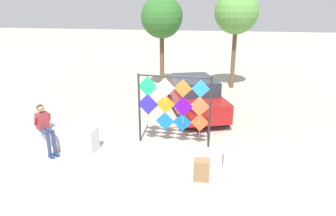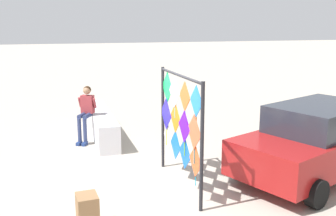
# 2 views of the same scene
# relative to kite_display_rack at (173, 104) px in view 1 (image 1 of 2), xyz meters

# --- Properties ---
(ground) EXTENTS (120.00, 120.00, 0.00)m
(ground) POSITION_rel_kite_display_rack_xyz_m (-0.28, -0.87, -1.44)
(ground) COLOR #ADA393
(plaza_ledge_left) EXTENTS (3.79, 0.57, 0.77)m
(plaza_ledge_left) POSITION_rel_kite_display_rack_xyz_m (-4.21, -1.13, -1.06)
(plaza_ledge_left) COLOR silver
(plaza_ledge_left) RESTS_ON ground
(plaza_ledge_right) EXTENTS (3.79, 0.57, 0.77)m
(plaza_ledge_right) POSITION_rel_kite_display_rack_xyz_m (3.66, -1.13, -1.06)
(plaza_ledge_right) COLOR silver
(plaza_ledge_right) RESTS_ON ground
(kite_display_rack) EXTENTS (2.47, 0.12, 2.41)m
(kite_display_rack) POSITION_rel_kite_display_rack_xyz_m (0.00, 0.00, 0.00)
(kite_display_rack) COLOR #232328
(kite_display_rack) RESTS_ON ground
(seated_vendor) EXTENTS (0.78, 0.68, 1.62)m
(seated_vendor) POSITION_rel_kite_display_rack_xyz_m (-3.75, -1.60, -0.48)
(seated_vendor) COLOR navy
(seated_vendor) RESTS_ON ground
(parked_car) EXTENTS (3.28, 4.55, 1.62)m
(parked_car) POSITION_rel_kite_display_rack_xyz_m (0.30, 3.15, -0.62)
(parked_car) COLOR maroon
(parked_car) RESTS_ON ground
(cardboard_box_large) EXTENTS (0.44, 0.38, 0.58)m
(cardboard_box_large) POSITION_rel_kite_display_rack_xyz_m (1.21, -2.02, -1.16)
(cardboard_box_large) COLOR olive
(cardboard_box_large) RESTS_ON ground
(tree_broadleaf) EXTENTS (2.28, 2.66, 5.14)m
(tree_broadleaf) POSITION_rel_kite_display_rack_xyz_m (-2.25, 7.46, 2.57)
(tree_broadleaf) COLOR brown
(tree_broadleaf) RESTS_ON ground
(tree_palm_like) EXTENTS (2.42, 2.42, 5.49)m
(tree_palm_like) POSITION_rel_kite_display_rack_xyz_m (1.73, 8.40, 2.85)
(tree_palm_like) COLOR brown
(tree_palm_like) RESTS_ON ground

